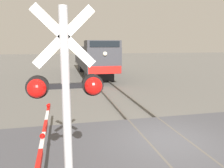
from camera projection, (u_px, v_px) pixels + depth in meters
ground_plane at (167, 144)px, 8.03m from camera, size 160.00×160.00×0.00m
rail_track_left at (148, 144)px, 7.86m from camera, size 0.08×80.00×0.15m
rail_track_right at (185, 140)px, 8.18m from camera, size 0.08×80.00×0.15m
road_surface at (167, 142)px, 8.02m from camera, size 36.00×4.91×0.15m
locomotive at (93, 58)px, 25.87m from camera, size 2.98×15.59×3.88m
crossing_signal at (67, 107)px, 3.49m from camera, size 1.18×0.33×4.13m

